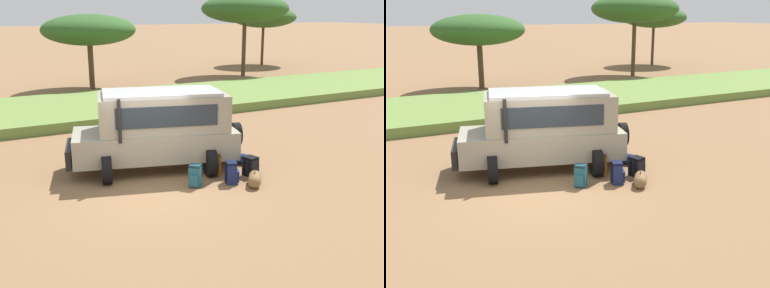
# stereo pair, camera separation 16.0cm
# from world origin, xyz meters

# --- Properties ---
(ground_plane) EXTENTS (320.00, 320.00, 0.00)m
(ground_plane) POSITION_xyz_m (0.00, 0.00, 0.00)
(ground_plane) COLOR olive
(grass_bank) EXTENTS (120.00, 7.00, 0.44)m
(grass_bank) POSITION_xyz_m (0.00, 10.72, 0.22)
(grass_bank) COLOR olive
(grass_bank) RESTS_ON ground_plane
(safari_vehicle) EXTENTS (5.47, 3.53, 2.44)m
(safari_vehicle) POSITION_xyz_m (0.80, 1.59, 1.29)
(safari_vehicle) COLOR gray
(safari_vehicle) RESTS_ON ground_plane
(backpack_beside_front_wheel) EXTENTS (0.46, 0.47, 0.65)m
(backpack_beside_front_wheel) POSITION_xyz_m (2.12, -0.53, 0.31)
(backpack_beside_front_wheel) COLOR navy
(backpack_beside_front_wheel) RESTS_ON ground_plane
(backpack_cluster_center) EXTENTS (0.49, 0.46, 0.58)m
(backpack_cluster_center) POSITION_xyz_m (2.97, -0.26, 0.28)
(backpack_cluster_center) COLOR black
(backpack_cluster_center) RESTS_ON ground_plane
(backpack_near_rear_wheel) EXTENTS (0.43, 0.43, 0.64)m
(backpack_near_rear_wheel) POSITION_xyz_m (1.08, -0.28, 0.31)
(backpack_near_rear_wheel) COLOR #235B6B
(backpack_near_rear_wheel) RESTS_ON ground_plane
(backpack_outermost) EXTENTS (0.41, 0.46, 0.65)m
(backpack_outermost) POSITION_xyz_m (2.07, 0.28, 0.32)
(backpack_outermost) COLOR #B26619
(backpack_outermost) RESTS_ON ground_plane
(duffel_bag_low_black_case) EXTENTS (0.69, 0.73, 0.45)m
(duffel_bag_low_black_case) POSITION_xyz_m (3.20, 0.87, 0.18)
(duffel_bag_low_black_case) COLOR navy
(duffel_bag_low_black_case) RESTS_ON ground_plane
(duffel_bag_soft_canvas) EXTENTS (0.63, 0.72, 0.46)m
(duffel_bag_soft_canvas) POSITION_xyz_m (2.60, -0.98, 0.18)
(duffel_bag_soft_canvas) COLOR brown
(duffel_bag_soft_canvas) RESTS_ON ground_plane
(acacia_tree_far_left) EXTENTS (5.80, 5.20, 4.59)m
(acacia_tree_far_left) POSITION_xyz_m (3.10, 17.47, 3.64)
(acacia_tree_far_left) COLOR brown
(acacia_tree_far_left) RESTS_ON ground_plane
(acacia_tree_left_mid) EXTENTS (6.60, 6.14, 6.00)m
(acacia_tree_left_mid) POSITION_xyz_m (15.05, 18.18, 4.93)
(acacia_tree_left_mid) COLOR brown
(acacia_tree_left_mid) RESTS_ON ground_plane
(acacia_tree_centre_back) EXTENTS (6.06, 5.44, 5.19)m
(acacia_tree_centre_back) POSITION_xyz_m (20.75, 23.60, 4.25)
(acacia_tree_centre_back) COLOR brown
(acacia_tree_centre_back) RESTS_ON ground_plane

